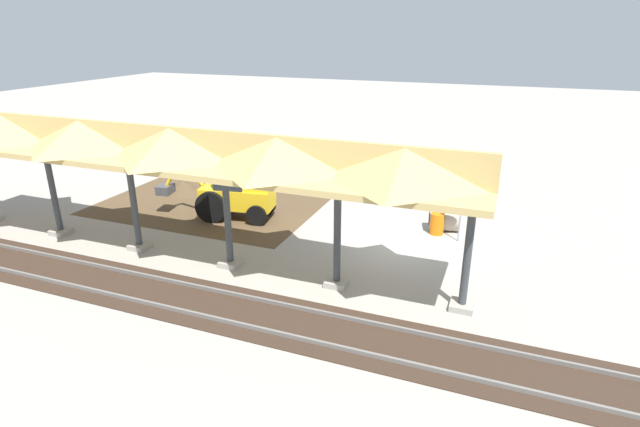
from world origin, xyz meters
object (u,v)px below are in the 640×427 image
at_px(backhoe, 234,191).
at_px(traffic_barrel, 437,224).
at_px(concrete_pipe, 444,220).
at_px(stop_sign, 462,200).

height_order(backhoe, traffic_barrel, backhoe).
xyz_separation_m(concrete_pipe, traffic_barrel, (0.21, 0.54, -0.01)).
bearing_deg(stop_sign, traffic_barrel, -24.87).
height_order(backhoe, concrete_pipe, backhoe).
xyz_separation_m(stop_sign, backhoe, (9.67, 0.96, -0.48)).
bearing_deg(concrete_pipe, backhoe, 12.16).
distance_m(backhoe, concrete_pipe, 9.19).
bearing_deg(stop_sign, backhoe, 5.67).
distance_m(stop_sign, traffic_barrel, 1.65).
height_order(stop_sign, backhoe, backhoe).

